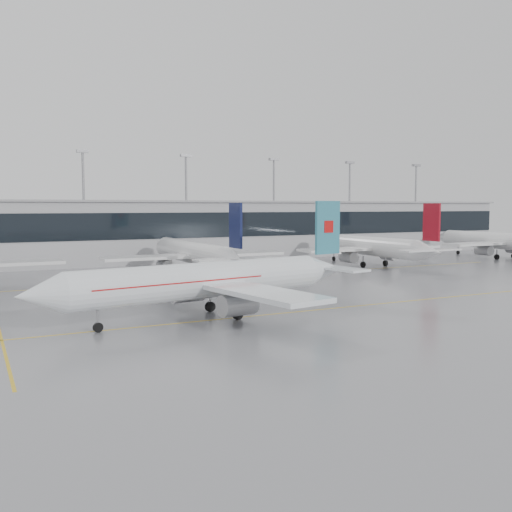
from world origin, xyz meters
name	(u,v)px	position (x,y,z in m)	size (l,w,h in m)	color
ground	(306,311)	(0.00, 0.00, 0.00)	(320.00, 320.00, 0.00)	gray
taxi_line_main	(306,311)	(0.00, 0.00, 0.01)	(120.00, 0.25, 0.01)	gold
taxi_line_north	(204,279)	(0.00, 30.00, 0.01)	(120.00, 0.25, 0.01)	gold
terminal	(145,232)	(0.00, 62.00, 6.00)	(180.00, 15.00, 12.00)	#9E9EA1
terminal_glass	(156,226)	(0.00, 54.45, 7.50)	(180.00, 0.20, 5.00)	black
terminal_roof	(145,201)	(0.00, 62.00, 12.20)	(182.00, 16.00, 0.40)	gray
light_masts	(137,196)	(0.00, 68.00, 13.34)	(156.40, 1.00, 22.60)	gray
air_canada_jet	(213,280)	(-10.20, 1.42, 3.77)	(37.37, 30.40, 11.85)	white
parked_jet_c	(195,253)	(0.00, 33.69, 3.71)	(29.64, 36.96, 11.72)	silver
parked_jet_d	(371,247)	(35.00, 33.69, 3.71)	(29.64, 36.96, 11.72)	silver
parked_jet_e	(501,241)	(70.00, 33.69, 3.71)	(29.64, 36.96, 11.72)	silver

